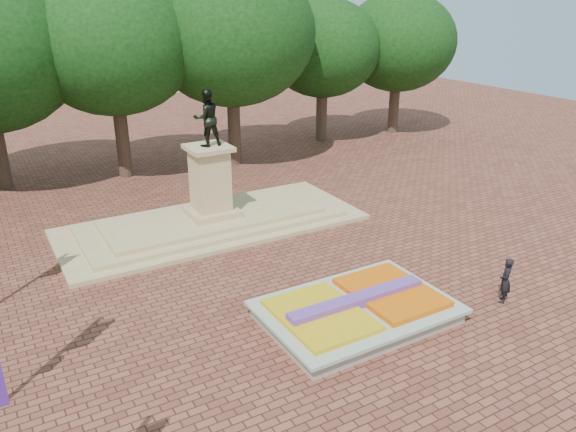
# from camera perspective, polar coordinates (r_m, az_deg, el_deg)

# --- Properties ---
(ground) EXTENTS (90.00, 90.00, 0.00)m
(ground) POSITION_cam_1_polar(r_m,az_deg,el_deg) (20.33, 1.24, -8.63)
(ground) COLOR brown
(ground) RESTS_ON ground
(flower_bed) EXTENTS (6.30, 4.30, 0.91)m
(flower_bed) POSITION_cam_1_polar(r_m,az_deg,el_deg) (19.23, 7.05, -9.43)
(flower_bed) COLOR gray
(flower_bed) RESTS_ON ground
(monument) EXTENTS (14.00, 6.00, 6.40)m
(monument) POSITION_cam_1_polar(r_m,az_deg,el_deg) (26.44, -7.77, 0.75)
(monument) COLOR tan
(monument) RESTS_ON ground
(tree_row_back) EXTENTS (44.80, 8.80, 10.43)m
(tree_row_back) POSITION_cam_1_polar(r_m,az_deg,el_deg) (35.08, -11.20, 15.50)
(tree_row_back) COLOR #32251B
(tree_row_back) RESTS_ON ground
(pedestrian) EXTENTS (0.73, 0.70, 1.68)m
(pedestrian) POSITION_cam_1_polar(r_m,az_deg,el_deg) (21.33, 21.23, -6.12)
(pedestrian) COLOR black
(pedestrian) RESTS_ON ground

